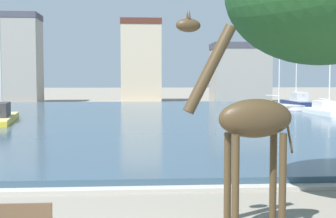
{
  "coord_description": "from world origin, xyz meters",
  "views": [
    {
      "loc": [
        0.02,
        -8.08,
        3.43
      ],
      "look_at": [
        1.32,
        10.0,
        2.2
      ],
      "focal_mm": 49.94,
      "sensor_mm": 36.0,
      "label": 1
    }
  ],
  "objects_px": {
    "sailboat_white": "(329,113)",
    "sailboat_yellow": "(2,118)",
    "giraffe_statue": "(250,123)",
    "sailboat_grey": "(280,108)",
    "sailboat_navy": "(296,102)"
  },
  "relations": [
    {
      "from": "sailboat_white",
      "to": "sailboat_yellow",
      "type": "distance_m",
      "value": 25.86
    },
    {
      "from": "giraffe_statue",
      "to": "sailboat_white",
      "type": "height_order",
      "value": "sailboat_white"
    },
    {
      "from": "sailboat_grey",
      "to": "sailboat_navy",
      "type": "distance_m",
      "value": 9.74
    },
    {
      "from": "sailboat_grey",
      "to": "sailboat_yellow",
      "type": "bearing_deg",
      "value": -154.89
    },
    {
      "from": "sailboat_grey",
      "to": "sailboat_white",
      "type": "relative_size",
      "value": 0.92
    },
    {
      "from": "giraffe_statue",
      "to": "sailboat_navy",
      "type": "relative_size",
      "value": 0.52
    },
    {
      "from": "giraffe_statue",
      "to": "sailboat_white",
      "type": "relative_size",
      "value": 0.58
    },
    {
      "from": "giraffe_statue",
      "to": "sailboat_grey",
      "type": "relative_size",
      "value": 0.63
    },
    {
      "from": "sailboat_yellow",
      "to": "sailboat_navy",
      "type": "bearing_deg",
      "value": 34.69
    },
    {
      "from": "giraffe_statue",
      "to": "sailboat_yellow",
      "type": "relative_size",
      "value": 0.5
    },
    {
      "from": "sailboat_grey",
      "to": "sailboat_white",
      "type": "height_order",
      "value": "sailboat_white"
    },
    {
      "from": "sailboat_grey",
      "to": "sailboat_white",
      "type": "distance_m",
      "value": 7.85
    },
    {
      "from": "sailboat_yellow",
      "to": "sailboat_navy",
      "type": "relative_size",
      "value": 1.04
    },
    {
      "from": "sailboat_yellow",
      "to": "giraffe_statue",
      "type": "bearing_deg",
      "value": -63.6
    },
    {
      "from": "sailboat_grey",
      "to": "sailboat_navy",
      "type": "xyz_separation_m",
      "value": [
        4.65,
        8.55,
        0.18
      ]
    }
  ]
}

